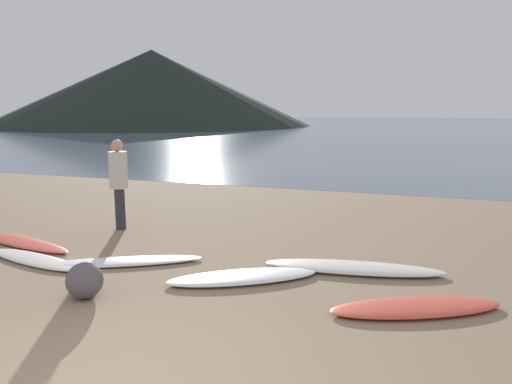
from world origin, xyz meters
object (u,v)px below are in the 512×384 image
object	(u,v)px
surfboard_5	(416,307)
surfboard_3	(243,277)
surfboard_2	(121,262)
surfboard_1	(34,259)
surfboard_4	(353,268)
beach_rock_near	(85,281)
person_0	(119,177)
surfboard_0	(17,241)

from	to	relation	value
surfboard_5	surfboard_3	bearing A→B (deg)	146.31
surfboard_2	surfboard_1	bearing A→B (deg)	165.81
surfboard_4	beach_rock_near	size ratio (longest dim) A/B	5.69
surfboard_3	person_0	xyz separation A→B (m)	(-3.19, 1.84, 0.96)
surfboard_2	person_0	distance (m)	2.39
person_0	beach_rock_near	xyz separation A→B (m)	(1.59, -3.04, -0.78)
surfboard_3	surfboard_4	distance (m)	1.60
surfboard_5	person_0	world-z (taller)	person_0
surfboard_2	surfboard_0	bearing A→B (deg)	142.60
surfboard_3	beach_rock_near	distance (m)	2.01
surfboard_1	person_0	world-z (taller)	person_0
surfboard_2	beach_rock_near	xyz separation A→B (m)	(0.35, -1.25, 0.18)
surfboard_2	surfboard_4	size ratio (longest dim) A/B	0.95
surfboard_3	beach_rock_near	xyz separation A→B (m)	(-1.60, -1.20, 0.17)
surfboard_0	surfboard_4	size ratio (longest dim) A/B	1.05
surfboard_4	surfboard_5	distance (m)	1.44
surfboard_3	surfboard_5	world-z (taller)	surfboard_3
surfboard_5	surfboard_2	bearing A→B (deg)	148.97
surfboard_5	surfboard_1	bearing A→B (deg)	153.50
surfboard_0	surfboard_5	size ratio (longest dim) A/B	1.31
surfboard_2	surfboard_4	bearing A→B (deg)	-14.37
surfboard_5	person_0	bearing A→B (deg)	132.07
surfboard_2	person_0	xyz separation A→B (m)	(-1.25, 1.79, 0.97)
surfboard_0	beach_rock_near	size ratio (longest dim) A/B	5.95
surfboard_2	surfboard_5	size ratio (longest dim) A/B	1.18
beach_rock_near	surfboard_5	bearing A→B (deg)	13.60
surfboard_3	surfboard_4	xyz separation A→B (m)	(1.35, 0.87, 0.00)
surfboard_3	surfboard_5	bearing A→B (deg)	-39.23
surfboard_4	beach_rock_near	world-z (taller)	beach_rock_near
person_0	surfboard_0	bearing A→B (deg)	14.10
surfboard_2	person_0	bearing A→B (deg)	96.50
person_0	surfboard_4	bearing A→B (deg)	130.54
surfboard_0	person_0	world-z (taller)	person_0
person_0	beach_rock_near	world-z (taller)	person_0
surfboard_3	person_0	world-z (taller)	person_0
surfboard_0	beach_rock_near	distance (m)	3.17
surfboard_4	person_0	xyz separation A→B (m)	(-4.54, 0.97, 0.96)
surfboard_5	person_0	xyz separation A→B (m)	(-5.41, 2.11, 0.96)
surfboard_1	person_0	xyz separation A→B (m)	(0.07, 2.12, 0.97)
surfboard_0	surfboard_3	world-z (taller)	surfboard_3
surfboard_1	surfboard_3	world-z (taller)	surfboard_3
surfboard_3	surfboard_1	bearing A→B (deg)	152.85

